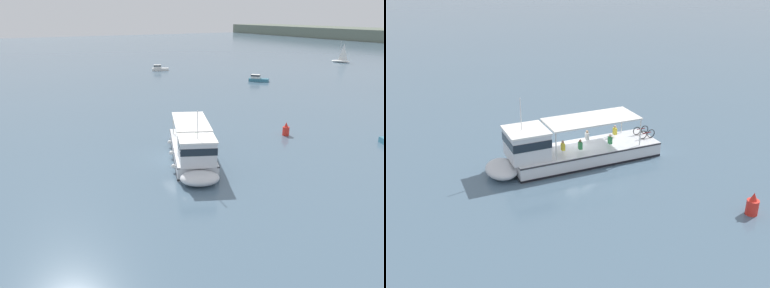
% 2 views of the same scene
% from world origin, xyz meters
% --- Properties ---
extents(ground_plane, '(400.00, 400.00, 0.00)m').
position_xyz_m(ground_plane, '(0.00, 0.00, 0.00)').
color(ground_plane, slate).
extents(ferry_main, '(12.93, 7.69, 5.32)m').
position_xyz_m(ferry_main, '(1.46, 0.56, 1.02)').
color(ferry_main, silver).
rests_on(ferry_main, ground).
extents(channel_buoy, '(0.70, 0.70, 1.40)m').
position_xyz_m(channel_buoy, '(-1.28, 13.01, 0.57)').
color(channel_buoy, red).
rests_on(channel_buoy, ground).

